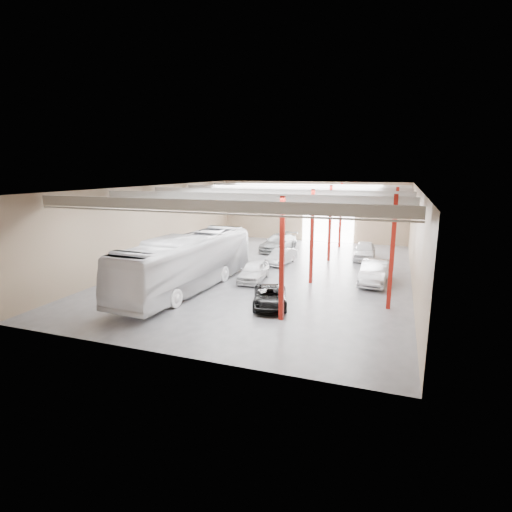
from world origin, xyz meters
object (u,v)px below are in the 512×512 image
Objects in this scene: car_row_a at (254,271)px; car_right_far at (365,251)px; car_row_b at (282,256)px; car_row_c at (278,243)px; coach_bus at (187,262)px; car_right_near at (374,272)px; black_sedan at (270,297)px.

car_row_a is 0.91× the size of car_right_far.
car_row_b is 0.71× the size of car_row_c.
coach_bus reaches higher than car_row_b.
car_right_near reaches higher than car_row_a.
coach_bus is 18.09m from car_right_far.
car_right_near reaches higher than car_row_c.
car_row_a is at bearing -86.20° from car_row_b.
car_right_near reaches higher than car_right_far.
car_row_a is at bearing -162.45° from car_right_near.
car_row_b reaches higher than black_sedan.
car_right_near is at bearing 35.07° from black_sedan.
car_row_a reaches higher than black_sedan.
coach_bus reaches higher than car_right_far.
car_row_b is 8.27m from car_right_far.
car_row_a is at bearing -74.48° from car_row_c.
black_sedan is 17.62m from car_row_c.
black_sedan is (6.65, -1.54, -1.34)m from coach_bus.
car_row_c reaches higher than black_sedan.
car_row_b is (0.47, 6.07, -0.07)m from car_row_a.
car_right_far is at bearing 0.40° from car_row_c.
car_row_c is (-1.99, 5.76, 0.16)m from car_row_b.
car_row_b is at bearing 80.27° from car_row_a.
car_row_c is (2.16, 15.49, -1.10)m from coach_bus.
black_sedan is 0.85× the size of car_right_near.
coach_bus is 3.35× the size of car_row_b.
car_right_near is at bearing 9.64° from car_row_a.
car_right_far is (6.90, 4.55, 0.14)m from car_row_b.
car_row_c is 14.01m from car_right_near.
coach_bus is 15.68m from car_row_c.
car_right_near is 8.40m from car_right_far.
car_row_c is at bearing 170.32° from car_right_far.
car_right_far is at bearing 102.22° from car_right_near.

